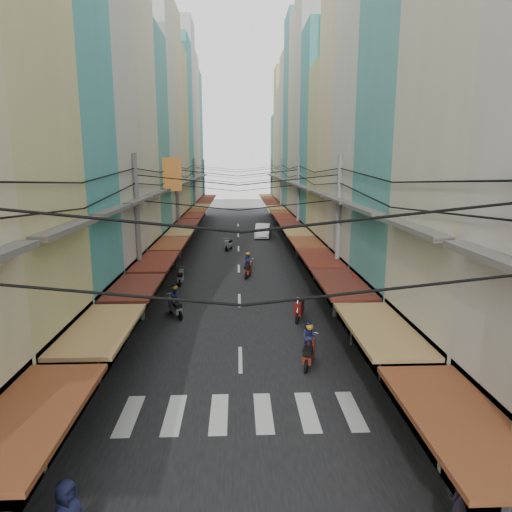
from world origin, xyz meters
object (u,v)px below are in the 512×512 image
object	(u,v)px
traffic_sign	(353,294)
market_umbrella	(430,318)
white_car	(263,237)
bicycle	(434,367)

from	to	relation	value
traffic_sign	market_umbrella	bearing A→B (deg)	-58.80
white_car	bicycle	size ratio (longest dim) A/B	2.77
bicycle	traffic_sign	bearing A→B (deg)	62.66
white_car	traffic_sign	distance (m)	29.29
bicycle	traffic_sign	distance (m)	4.26
bicycle	traffic_sign	world-z (taller)	traffic_sign
market_umbrella	traffic_sign	world-z (taller)	traffic_sign
market_umbrella	white_car	bearing A→B (deg)	97.32
market_umbrella	traffic_sign	distance (m)	3.80
white_car	bicycle	xyz separation A→B (m)	(4.91, -31.43, 0.00)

